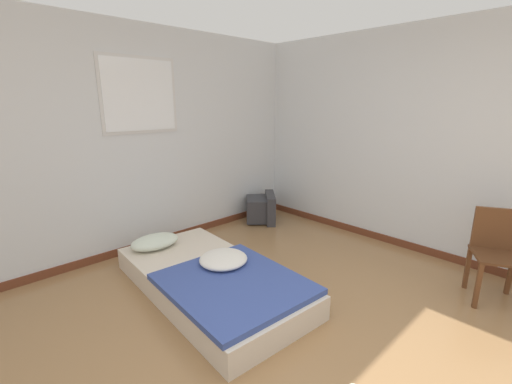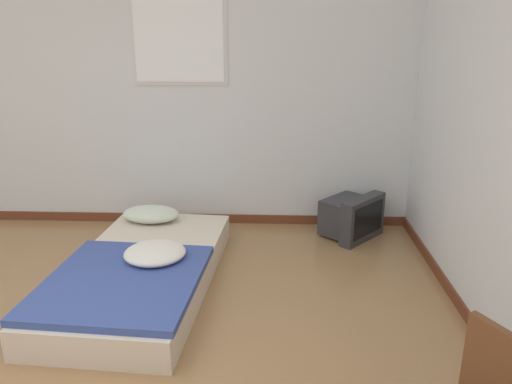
{
  "view_description": "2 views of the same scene",
  "coord_description": "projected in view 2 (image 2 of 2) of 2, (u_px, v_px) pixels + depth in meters",
  "views": [
    {
      "loc": [
        -1.48,
        -0.96,
        1.76
      ],
      "look_at": [
        1.18,
        1.81,
        0.73
      ],
      "focal_mm": 24.0,
      "sensor_mm": 36.0,
      "label": 1
    },
    {
      "loc": [
        1.25,
        -1.98,
        1.89
      ],
      "look_at": [
        1.1,
        1.82,
        0.66
      ],
      "focal_mm": 35.0,
      "sensor_mm": 36.0,
      "label": 2
    }
  ],
  "objects": [
    {
      "name": "mattress_bed",
      "position": [
        141.0,
        270.0,
        3.84
      ],
      "size": [
        1.17,
        2.12,
        0.36
      ],
      "color": "beige",
      "rests_on": "ground_plane"
    },
    {
      "name": "wall_back",
      "position": [
        148.0,
        96.0,
        4.83
      ],
      "size": [
        7.55,
        0.08,
        2.6
      ],
      "color": "silver",
      "rests_on": "ground_plane"
    },
    {
      "name": "crt_tv",
      "position": [
        351.0,
        217.0,
        4.77
      ],
      "size": [
        0.65,
        0.66,
        0.42
      ],
      "color": "#333338",
      "rests_on": "ground_plane"
    }
  ]
}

